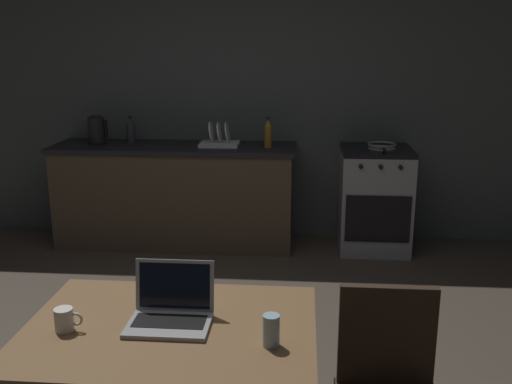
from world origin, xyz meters
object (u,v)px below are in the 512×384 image
bottle (268,133)px  bottle_b (131,130)px  stove_oven (374,199)px  coffee_mug (65,320)px  frying_pan (382,146)px  dish_rack (219,140)px  laptop (171,312)px  dining_table (171,344)px  electric_kettle (97,130)px  drinking_glass (271,330)px

bottle → bottle_b: size_ratio=1.08×
stove_oven → coffee_mug: (-1.53, -3.07, 0.33)m
frying_pan → coffee_mug: frying_pan is taller
stove_oven → bottle_b: bottle_b is taller
dish_rack → laptop: bearing=-85.6°
coffee_mug → dish_rack: bearing=87.0°
laptop → coffee_mug: bearing=-167.0°
dining_table → bottle: 2.98m
electric_kettle → dish_rack: (1.10, -0.00, -0.08)m
stove_oven → dining_table: (-1.14, -3.00, 0.20)m
dining_table → frying_pan: 3.21m
laptop → coffee_mug: size_ratio=2.89×
laptop → dish_rack: 2.98m
coffee_mug → stove_oven: bearing=63.5°
stove_oven → electric_kettle: bearing=179.9°
dish_rack → coffee_mug: bearing=-93.0°
drinking_glass → dish_rack: dish_rack is taller
frying_pan → drinking_glass: frying_pan is taller
laptop → frying_pan: (1.18, 2.94, 0.15)m
laptop → dish_rack: size_ratio=0.94×
dining_table → coffee_mug: size_ratio=10.25×
laptop → electric_kettle: (-1.33, 2.97, 0.25)m
bottle_b → frying_pan: bearing=-2.8°
electric_kettle → bottle: 1.54m
dining_table → bottle: size_ratio=4.29×
electric_kettle → coffee_mug: electric_kettle is taller
electric_kettle → drinking_glass: (1.74, -3.12, -0.24)m
bottle → coffee_mug: 3.09m
stove_oven → laptop: size_ratio=2.85×
dining_table → dish_rack: dish_rack is taller
electric_kettle → coffee_mug: (0.94, -3.07, -0.25)m
stove_oven → bottle: bearing=-177.1°
coffee_mug → laptop: bearing=14.3°
electric_kettle → bottle: size_ratio=0.96×
drinking_glass → bottle: bearing=93.7°
bottle_b → laptop: bearing=-71.1°
frying_pan → bottle_b: bottle_b is taller
stove_oven → electric_kettle: electric_kettle is taller
stove_oven → electric_kettle: 2.54m
dining_table → frying_pan: bearing=68.4°
electric_kettle → dining_table: bearing=-66.0°
bottle → bottle_b: bearing=174.1°
dining_table → laptop: size_ratio=3.55×
laptop → dish_rack: (-0.23, 2.97, 0.18)m
bottle → bottle_b: 1.25m
laptop → coffee_mug: (-0.39, -0.10, -0.00)m
laptop → drinking_glass: bearing=-21.4°
laptop → bottle: bottle is taller
stove_oven → electric_kettle: (-2.47, 0.00, 0.58)m
stove_oven → dining_table: size_ratio=0.80×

